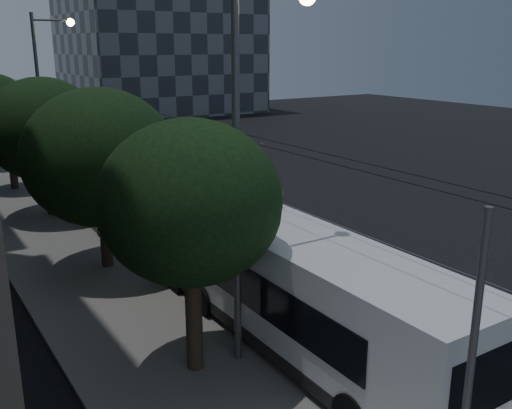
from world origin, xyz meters
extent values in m
plane|color=black|center=(0.00, 0.00, 0.00)|extent=(120.00, 120.00, 0.00)
cube|color=gray|center=(-7.50, 20.00, 0.07)|extent=(5.00, 90.00, 0.15)
cube|color=gray|center=(0.28, 20.00, 0.01)|extent=(0.08, 90.00, 0.02)
cube|color=gray|center=(1.72, 20.00, 0.01)|extent=(0.08, 90.00, 0.02)
cube|color=gray|center=(3.28, 20.00, 0.01)|extent=(0.08, 90.00, 0.02)
cube|color=gray|center=(4.72, 20.00, 0.01)|extent=(0.08, 90.00, 0.02)
cylinder|color=black|center=(-3.85, 20.00, 5.60)|extent=(0.02, 90.00, 0.02)
cylinder|color=black|center=(-3.15, 20.00, 5.60)|extent=(0.02, 90.00, 0.02)
cylinder|color=#5E5D60|center=(-5.30, -10.00, 3.00)|extent=(0.14, 0.14, 6.00)
cylinder|color=#5E5D60|center=(-5.30, 10.00, 3.00)|extent=(0.14, 0.14, 6.00)
cylinder|color=#5E5D60|center=(-5.30, 30.00, 3.00)|extent=(0.14, 0.14, 6.00)
cube|color=#32373F|center=(18.00, 55.00, 12.00)|extent=(22.00, 18.00, 24.00)
cube|color=silver|center=(-3.97, -3.12, 1.91)|extent=(2.89, 12.95, 3.07)
cube|color=black|center=(-3.97, -3.12, 0.54)|extent=(2.93, 12.99, 0.38)
cube|color=black|center=(-3.97, -2.58, 2.05)|extent=(2.92, 10.26, 1.13)
cube|color=black|center=(-3.97, -9.55, 2.21)|extent=(2.45, 0.11, 1.40)
cube|color=black|center=(-3.97, 3.31, 2.15)|extent=(2.25, 0.10, 1.08)
cube|color=#29FB3D|center=(-3.97, -9.55, 3.18)|extent=(1.72, 0.08, 0.34)
cube|color=gray|center=(-3.97, 0.11, 3.72)|extent=(2.37, 2.39, 0.54)
cylinder|color=#5E5D60|center=(-4.29, 1.24, 4.58)|extent=(0.06, 4.87, 2.10)
cylinder|color=#5E5D60|center=(-3.65, 1.24, 4.58)|extent=(0.06, 4.87, 2.10)
cylinder|color=black|center=(-2.65, -7.26, 0.54)|extent=(0.32, 1.08, 1.08)
cylinder|color=black|center=(-5.29, -0.28, 0.54)|extent=(0.32, 1.08, 1.08)
cylinder|color=black|center=(-2.65, -0.28, 0.54)|extent=(0.32, 1.08, 1.08)
cylinder|color=black|center=(-5.29, 1.79, 0.54)|extent=(0.32, 1.08, 1.08)
cylinder|color=black|center=(-2.65, 1.79, 0.54)|extent=(0.32, 1.08, 1.08)
imported|color=#A0A2A7|center=(-4.30, 10.53, 0.86)|extent=(2.88, 6.19, 1.72)
imported|color=#B4B4B8|center=(-4.29, 16.95, 0.63)|extent=(1.89, 3.86, 1.27)
imported|color=silver|center=(-4.30, 19.50, 0.64)|extent=(2.35, 4.59, 1.28)
imported|color=#B1B1B5|center=(-4.05, 29.00, 0.73)|extent=(2.06, 4.57, 1.46)
imported|color=#B8B8BD|center=(-3.16, 31.15, 0.68)|extent=(3.05, 4.29, 1.36)
cylinder|color=#31221B|center=(-7.00, -3.00, 1.50)|extent=(0.44, 0.44, 2.99)
ellipsoid|color=black|center=(-7.00, -3.00, 4.71)|extent=(4.59, 4.59, 4.13)
cylinder|color=#31221B|center=(-6.50, 5.39, 1.14)|extent=(0.44, 0.44, 2.28)
ellipsoid|color=black|center=(-6.50, 5.39, 4.42)|extent=(5.70, 5.70, 5.13)
cylinder|color=#31221B|center=(-6.50, 13.81, 1.17)|extent=(0.44, 0.44, 2.33)
ellipsoid|color=black|center=(-6.50, 13.81, 4.44)|extent=(5.63, 5.63, 5.07)
cylinder|color=#31221B|center=(-7.00, 20.40, 1.20)|extent=(0.44, 0.44, 2.40)
ellipsoid|color=black|center=(-7.00, 20.40, 3.88)|extent=(3.94, 3.94, 3.55)
cylinder|color=#5E5D60|center=(-5.80, -3.22, 5.05)|extent=(0.20, 0.20, 10.09)
cylinder|color=#5E5D60|center=(-5.20, 19.79, 5.09)|extent=(0.20, 0.20, 10.19)
cylinder|color=#5E5D60|center=(-4.08, 19.79, 9.78)|extent=(2.24, 0.12, 0.12)
sphere|color=#F5CA87|center=(-3.06, 19.79, 9.68)|extent=(0.44, 0.44, 0.44)
camera|label=1|loc=(-13.01, -15.15, 8.43)|focal=40.00mm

